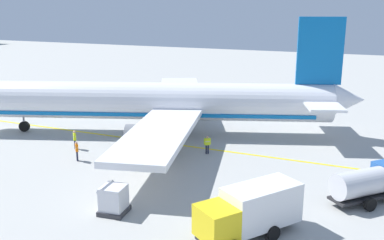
# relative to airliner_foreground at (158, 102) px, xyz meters

# --- Properties ---
(airliner_foreground) EXTENTS (33.83, 40.36, 11.90)m
(airliner_foreground) POSITION_rel_airliner_foreground_xyz_m (0.00, 0.00, 0.00)
(airliner_foreground) COLOR white
(airliner_foreground) RESTS_ON ground
(service_truck_fuel) EXTENTS (5.45, 5.33, 2.40)m
(service_truck_fuel) POSITION_rel_airliner_foreground_xyz_m (-8.64, -20.69, -2.00)
(service_truck_fuel) COLOR #2659A5
(service_truck_fuel) RESTS_ON ground
(service_truck_baggage) EXTENTS (6.44, 5.44, 2.94)m
(service_truck_baggage) POSITION_rel_airliner_foreground_xyz_m (-16.31, -14.43, -1.77)
(service_truck_baggage) COLOR yellow
(service_truck_baggage) RESTS_ON ground
(cargo_container_near) EXTENTS (1.86, 1.86, 1.96)m
(cargo_container_near) POSITION_rel_airliner_foreground_xyz_m (-16.96, -5.60, -2.46)
(cargo_container_near) COLOR #333338
(cargo_container_near) RESTS_ON ground
(crew_marshaller) EXTENTS (0.42, 0.56, 1.66)m
(crew_marshaller) POSITION_rel_airliner_foreground_xyz_m (-3.80, -6.93, -2.41)
(crew_marshaller) COLOR #191E33
(crew_marshaller) RESTS_ON ground
(crew_loader_left) EXTENTS (0.48, 0.48, 1.72)m
(crew_loader_left) POSITION_rel_airliner_foreground_xyz_m (-9.92, 2.65, -2.37)
(crew_loader_left) COLOR #191E33
(crew_loader_left) RESTS_ON ground
(crew_loader_right) EXTENTS (0.48, 0.49, 1.77)m
(crew_loader_right) POSITION_rel_airliner_foreground_xyz_m (-7.41, 4.82, -2.34)
(crew_loader_right) COLOR #191E33
(crew_loader_right) RESTS_ON ground
(apron_guide_line) EXTENTS (0.30, 60.00, 0.01)m
(apron_guide_line) POSITION_rel_airliner_foreground_xyz_m (-2.54, -4.46, -3.39)
(apron_guide_line) COLOR yellow
(apron_guide_line) RESTS_ON ground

